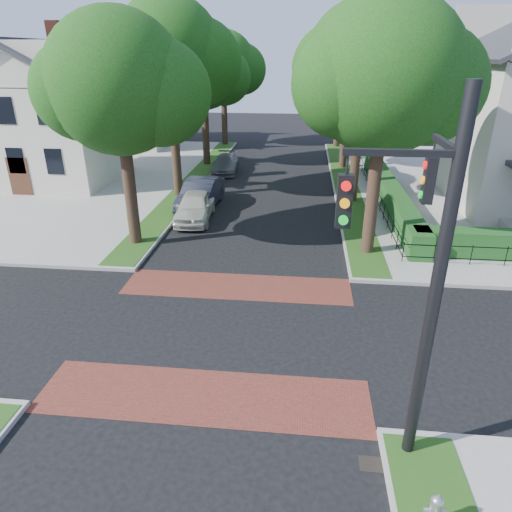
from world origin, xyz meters
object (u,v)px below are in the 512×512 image
Objects in this scene: parked_car_front at (195,207)px; parked_car_rear at (225,164)px; parked_car_middle at (201,194)px; traffic_signal at (426,267)px; fire_hydrant at (435,512)px.

parked_car_front is 11.13m from parked_car_rear.
traffic_signal is at bearing -60.80° from parked_car_middle.
parked_car_front is at bearing -82.71° from parked_car_middle.
fire_hydrant is at bearing -67.02° from parked_car_front.
fire_hydrant is at bearing -75.86° from parked_car_rear.
parked_car_middle is at bearing -93.06° from parked_car_rear.
traffic_signal is at bearing -75.21° from parked_car_rear.
fire_hydrant is (8.64, -17.31, -0.23)m from parked_car_front.
fire_hydrant is at bearing -81.41° from traffic_signal.
parked_car_front is at bearing -92.26° from parked_car_rear.
parked_car_middle is (-0.16, 2.18, 0.07)m from parked_car_front.
traffic_signal reaches higher than fire_hydrant.
parked_car_rear is at bearing 108.75° from fire_hydrant.
parked_car_middle is at bearing 115.98° from traffic_signal.
fire_hydrant is (0.31, -2.08, -4.16)m from traffic_signal.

